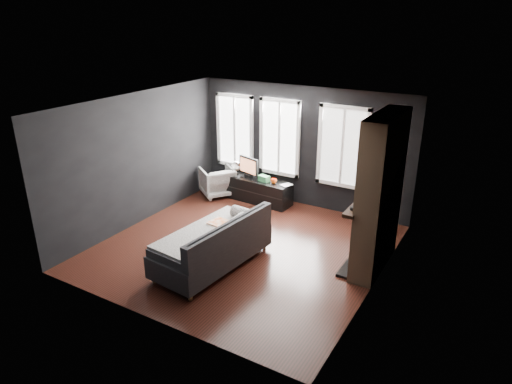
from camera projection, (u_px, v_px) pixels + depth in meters
The scene contains 18 objects.
floor at pixel (243, 248), 8.63m from camera, with size 5.00×5.00×0.00m, color black.
ceiling at pixel (242, 105), 7.63m from camera, with size 5.00×5.00×0.00m, color white.
wall_back at pixel (302, 147), 10.13m from camera, with size 5.00×0.02×2.70m, color black.
wall_left at pixel (139, 159), 9.31m from camera, with size 0.02×5.00×2.70m, color black.
wall_right at pixel (381, 209), 6.95m from camera, with size 0.02×5.00×2.70m, color black.
windows at pixel (284, 99), 9.93m from camera, with size 4.00×0.16×1.76m, color white, non-canonical shape.
fireplace at pixel (380, 194), 7.53m from camera, with size 0.70×1.62×2.70m, color #93724C, non-canonical shape.
sofa at pixel (212, 241), 7.87m from camera, with size 1.10×2.20×0.95m, color #252528, non-canonical shape.
stripe_pillow at pixel (238, 225), 7.98m from camera, with size 0.08×0.36×0.36m, color gray.
armchair at pixel (217, 180), 10.97m from camera, with size 0.74×0.69×0.76m, color white.
media_console at pixel (259, 190), 10.63m from camera, with size 1.59×0.50×0.55m, color black, non-canonical shape.
monitor at pixel (249, 166), 10.58m from camera, with size 0.61×0.13×0.55m, color black, non-canonical shape.
desk_fan at pixel (236, 168), 10.82m from camera, with size 0.22×0.22×0.32m, color gray, non-canonical shape.
mug at pixel (274, 180), 10.26m from camera, with size 0.14×0.11×0.14m, color #F95310.
book at pixel (284, 179), 10.19m from camera, with size 0.18×0.02×0.25m, color #9F9980.
storage_box at pixel (264, 178), 10.39m from camera, with size 0.24×0.16×0.13m, color #327944.
mantel_vase at pixel (373, 185), 8.02m from camera, with size 0.18×0.18×0.18m, color gold.
mantel_clock at pixel (354, 208), 7.24m from camera, with size 0.13×0.13×0.04m, color black.
Camera 1 is at (4.07, -6.45, 4.17)m, focal length 32.00 mm.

